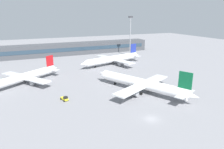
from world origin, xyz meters
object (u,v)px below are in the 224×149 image
at_px(floodlight_tower_west, 130,34).
at_px(airplane_near, 140,83).
at_px(airplane_mid, 23,77).
at_px(baggage_tug_yellow, 65,98).
at_px(airplane_far, 113,59).

bearing_deg(floodlight_tower_west, airplane_near, -115.14).
xyz_separation_m(airplane_mid, floodlight_tower_west, (75.59, 37.84, 13.60)).
distance_m(airplane_near, airplane_mid, 52.96).
bearing_deg(baggage_tug_yellow, airplane_mid, 117.34).
bearing_deg(baggage_tug_yellow, airplane_far, 48.83).
height_order(airplane_near, floodlight_tower_west, floodlight_tower_west).
bearing_deg(airplane_mid, floodlight_tower_west, 26.59).
height_order(airplane_far, baggage_tug_yellow, airplane_far).
height_order(airplane_near, airplane_far, airplane_near).
bearing_deg(airplane_near, airplane_mid, 146.18).
relative_size(airplane_far, baggage_tug_yellow, 11.84).
xyz_separation_m(airplane_far, floodlight_tower_west, (22.73, 19.17, 13.28)).
bearing_deg(airplane_near, airplane_far, 79.56).
relative_size(airplane_near, airplane_mid, 1.20).
bearing_deg(baggage_tug_yellow, airplane_near, -6.04).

